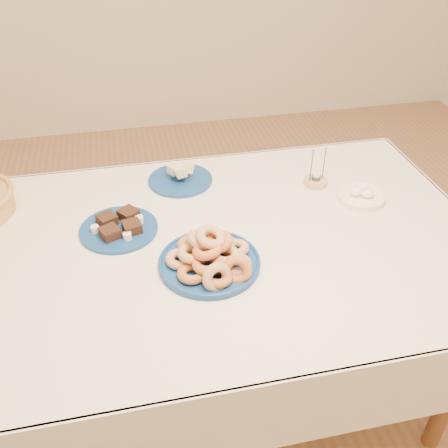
# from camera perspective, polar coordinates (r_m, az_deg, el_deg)

# --- Properties ---
(ground) EXTENTS (5.00, 5.00, 0.00)m
(ground) POSITION_cam_1_polar(r_m,az_deg,el_deg) (2.14, -0.30, -17.89)
(ground) COLOR #926645
(ground) RESTS_ON ground
(dining_table) EXTENTS (1.71, 1.11, 0.75)m
(dining_table) POSITION_cam_1_polar(r_m,az_deg,el_deg) (1.66, -0.37, -4.74)
(dining_table) COLOR brown
(dining_table) RESTS_ON ground
(donut_platter) EXTENTS (0.35, 0.35, 0.14)m
(donut_platter) POSITION_cam_1_polar(r_m,az_deg,el_deg) (1.47, -1.55, -3.83)
(donut_platter) COLOR navy
(donut_platter) RESTS_ON dining_table
(melon_plate) EXTENTS (0.31, 0.31, 0.08)m
(melon_plate) POSITION_cam_1_polar(r_m,az_deg,el_deg) (1.88, -5.07, 5.59)
(melon_plate) COLOR navy
(melon_plate) RESTS_ON dining_table
(brownie_plate) EXTENTS (0.33, 0.33, 0.04)m
(brownie_plate) POSITION_cam_1_polar(r_m,az_deg,el_deg) (1.66, -11.90, -0.36)
(brownie_plate) COLOR navy
(brownie_plate) RESTS_ON dining_table
(candle_holder) EXTENTS (0.10, 0.10, 0.15)m
(candle_holder) POSITION_cam_1_polar(r_m,az_deg,el_deg) (1.89, 10.44, 4.86)
(candle_holder) COLOR tan
(candle_holder) RESTS_ON dining_table
(egg_bowl) EXTENTS (0.21, 0.21, 0.06)m
(egg_bowl) POSITION_cam_1_polar(r_m,az_deg,el_deg) (1.83, 15.38, 3.14)
(egg_bowl) COLOR white
(egg_bowl) RESTS_ON dining_table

